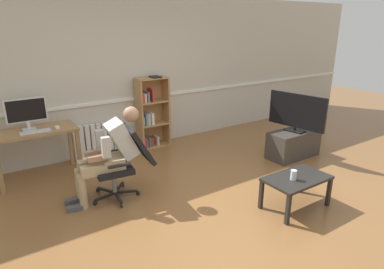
# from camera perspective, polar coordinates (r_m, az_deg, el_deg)

# --- Properties ---
(ground_plane) EXTENTS (18.00, 18.00, 0.00)m
(ground_plane) POSITION_cam_1_polar(r_m,az_deg,el_deg) (4.31, 4.71, -12.26)
(ground_plane) COLOR brown
(back_wall) EXTENTS (12.00, 0.13, 2.70)m
(back_wall) POSITION_cam_1_polar(r_m,az_deg,el_deg) (6.06, -10.84, 10.11)
(back_wall) COLOR beige
(back_wall) RESTS_ON ground_plane
(computer_desk) EXTENTS (1.14, 0.58, 0.76)m
(computer_desk) POSITION_cam_1_polar(r_m,az_deg,el_deg) (5.30, -25.40, -0.52)
(computer_desk) COLOR #9E7547
(computer_desk) RESTS_ON ground_plane
(imac_monitor) EXTENTS (0.55, 0.14, 0.45)m
(imac_monitor) POSITION_cam_1_polar(r_m,az_deg,el_deg) (5.27, -26.67, 3.57)
(imac_monitor) COLOR silver
(imac_monitor) RESTS_ON computer_desk
(keyboard) EXTENTS (0.40, 0.12, 0.02)m
(keyboard) POSITION_cam_1_polar(r_m,az_deg,el_deg) (5.13, -25.41, 0.44)
(keyboard) COLOR silver
(keyboard) RESTS_ON computer_desk
(computer_mouse) EXTENTS (0.06, 0.10, 0.03)m
(computer_mouse) POSITION_cam_1_polar(r_m,az_deg,el_deg) (5.19, -22.24, 1.14)
(computer_mouse) COLOR white
(computer_mouse) RESTS_ON computer_desk
(bookshelf) EXTENTS (0.58, 0.30, 1.32)m
(bookshelf) POSITION_cam_1_polar(r_m,az_deg,el_deg) (6.14, -7.09, 3.50)
(bookshelf) COLOR #AD7F4C
(bookshelf) RESTS_ON ground_plane
(radiator) EXTENTS (0.87, 0.08, 0.58)m
(radiator) POSITION_cam_1_polar(r_m,az_deg,el_deg) (5.98, -15.73, -0.83)
(radiator) COLOR white
(radiator) RESTS_ON ground_plane
(office_chair) EXTENTS (0.88, 0.62, 0.95)m
(office_chair) POSITION_cam_1_polar(r_m,az_deg,el_deg) (4.43, -11.49, -4.18)
(office_chair) COLOR black
(office_chair) RESTS_ON ground_plane
(person_seated) EXTENTS (1.02, 0.42, 1.21)m
(person_seated) POSITION_cam_1_polar(r_m,az_deg,el_deg) (4.34, -14.01, -2.99)
(person_seated) COLOR tan
(person_seated) RESTS_ON ground_plane
(tv_stand) EXTENTS (0.93, 0.43, 0.47)m
(tv_stand) POSITION_cam_1_polar(r_m,az_deg,el_deg) (5.98, 17.07, -1.55)
(tv_stand) COLOR #3D3833
(tv_stand) RESTS_ON ground_plane
(tv_screen) EXTENTS (0.25, 1.01, 0.64)m
(tv_screen) POSITION_cam_1_polar(r_m,az_deg,el_deg) (5.81, 17.61, 3.75)
(tv_screen) COLOR black
(tv_screen) RESTS_ON tv_stand
(coffee_table) EXTENTS (0.82, 0.49, 0.41)m
(coffee_table) POSITION_cam_1_polar(r_m,az_deg,el_deg) (4.32, 17.60, -7.69)
(coffee_table) COLOR black
(coffee_table) RESTS_ON ground_plane
(drinking_glass) EXTENTS (0.07, 0.07, 0.12)m
(drinking_glass) POSITION_cam_1_polar(r_m,az_deg,el_deg) (4.19, 17.11, -6.69)
(drinking_glass) COLOR silver
(drinking_glass) RESTS_ON coffee_table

